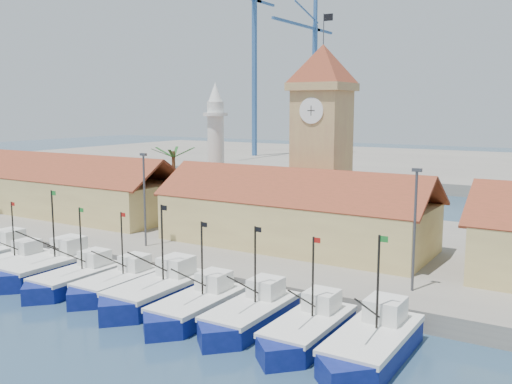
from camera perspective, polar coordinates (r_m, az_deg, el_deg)
The scene contains 20 objects.
ground at distance 40.78m, azimuth -9.77°, elevation -12.96°, with size 400.00×400.00×0.00m, color #1C3A4B.
quay at distance 59.81m, azimuth 5.60°, elevation -5.18°, with size 140.00×32.00×1.50m, color gray.
terminal at distance 141.31m, azimuth 21.10°, elevation 2.27°, with size 240.00×80.00×2.00m, color gray.
boat_1 at distance 56.37m, azimuth -23.62°, elevation -6.76°, with size 3.27×8.96×6.78m.
boat_2 at distance 53.52m, azimuth -20.24°, elevation -7.22°, with size 3.90×10.69×8.09m.
boat_3 at distance 49.70m, azimuth -17.71°, elevation -8.41°, with size 3.41×9.34×7.07m.
boat_4 at distance 47.57m, azimuth -13.83°, elevation -9.03°, with size 3.33×9.12×6.90m.
boat_5 at distance 44.55m, azimuth -10.06°, elevation -9.98°, with size 3.84×10.52×7.96m.
boat_6 at distance 41.29m, azimuth -6.10°, elevation -11.50°, with size 3.50×9.58×7.25m.
boat_7 at distance 39.52m, azimuth -0.77°, elevation -12.38°, with size 3.50×9.58×7.25m.
boat_8 at distance 37.26m, azimuth 5.04°, elevation -13.77°, with size 3.43×9.40×7.11m.
boat_9 at distance 35.47m, azimuth 11.37°, elevation -14.97°, with size 3.77×10.33×7.81m.
hall_left at distance 75.76m, azimuth -18.11°, elevation -0.18°, with size 31.20×10.13×7.61m.
hall_center at distance 55.63m, azimuth 3.84°, elevation -2.78°, with size 27.04×10.13×7.61m.
clock_tower at distance 60.01m, azimuth 6.60°, elevation 5.68°, with size 5.80×5.80×22.70m.
minaret at distance 69.46m, azimuth -4.03°, elevation 4.24°, with size 3.00×3.00×16.30m.
palm_tree at distance 71.27m, azimuth -8.21°, elevation 1.46°, with size 5.60×5.03×8.39m.
lamp_posts at distance 48.09m, azimuth -0.05°, elevation -1.52°, with size 80.70×0.25×9.03m.
crane_blue_far at distance 152.21m, azimuth -0.57°, elevation 13.92°, with size 1.00×38.04×48.45m.
crane_blue_near at distance 150.56m, azimuth 5.65°, elevation 12.12°, with size 1.00×31.88×40.77m.
Camera 1 is at (25.32, -28.33, 14.80)m, focal length 40.00 mm.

